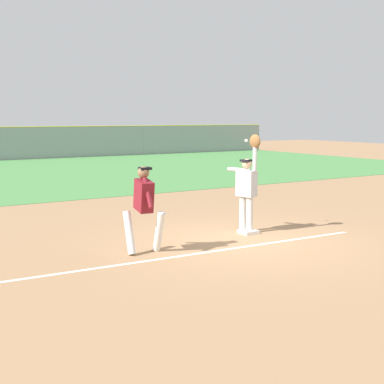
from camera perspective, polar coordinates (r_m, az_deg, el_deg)
ground_plane at (r=11.91m, az=5.38°, el=-5.08°), size 78.08×78.08×0.00m
outfield_grass at (r=26.85m, az=-16.56°, el=1.85°), size 42.22×18.20×0.01m
chalk_foul_line at (r=9.90m, az=-9.46°, el=-7.82°), size 12.00×0.48×0.01m
first_base at (r=12.62m, az=5.96°, el=-4.17°), size 0.38×0.38×0.08m
fielder at (r=12.55m, az=5.81°, el=0.76°), size 0.38×0.89×2.28m
runner at (r=10.61m, az=-5.08°, el=-1.20°), size 0.73×0.85×1.72m
baseball at (r=12.68m, az=5.72°, el=5.40°), size 0.07×0.07×0.07m
parked_car_green at (r=39.80m, az=-14.94°, el=4.73°), size 4.50×2.31×1.25m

